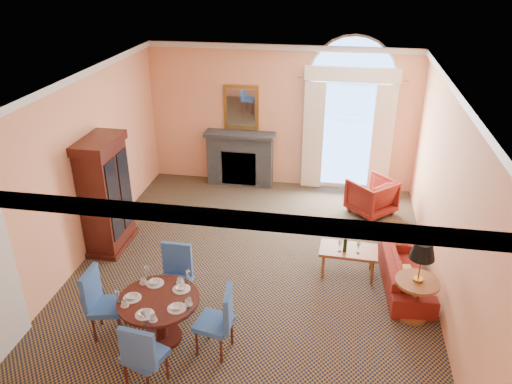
% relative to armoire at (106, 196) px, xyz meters
% --- Properties ---
extents(ground, '(7.50, 7.50, 0.00)m').
position_rel_armoire_xyz_m(ground, '(2.72, -0.45, -1.02)').
color(ground, black).
rests_on(ground, ground).
extents(room_envelope, '(6.04, 7.52, 3.45)m').
position_rel_armoire_xyz_m(room_envelope, '(2.69, 0.22, 1.49)').
color(room_envelope, '#FEA979').
rests_on(room_envelope, ground).
extents(armoire, '(0.61, 1.07, 2.11)m').
position_rel_armoire_xyz_m(armoire, '(0.00, 0.00, 0.00)').
color(armoire, '#34110B').
rests_on(armoire, ground).
extents(dining_table, '(1.12, 1.12, 0.91)m').
position_rel_armoire_xyz_m(dining_table, '(1.76, -2.24, -0.48)').
color(dining_table, '#34110B').
rests_on(dining_table, ground).
extents(dining_chair_north, '(0.47, 0.49, 1.04)m').
position_rel_armoire_xyz_m(dining_chair_north, '(1.75, -1.45, -0.43)').
color(dining_chair_north, '#28549E').
rests_on(dining_chair_north, ground).
extents(dining_chair_south, '(0.59, 0.59, 1.04)m').
position_rel_armoire_xyz_m(dining_chair_south, '(1.87, -3.15, -0.43)').
color(dining_chair_south, '#28549E').
rests_on(dining_chair_south, ground).
extents(dining_chair_east, '(0.54, 0.54, 1.04)m').
position_rel_armoire_xyz_m(dining_chair_east, '(2.66, -2.33, -0.43)').
color(dining_chair_east, '#28549E').
rests_on(dining_chair_east, ground).
extents(dining_chair_west, '(0.55, 0.55, 1.04)m').
position_rel_armoire_xyz_m(dining_chair_west, '(0.90, -2.24, -0.43)').
color(dining_chair_west, '#28549E').
rests_on(dining_chair_west, ground).
extents(sofa, '(0.81, 1.80, 0.51)m').
position_rel_armoire_xyz_m(sofa, '(5.27, -0.39, -0.76)').
color(sofa, maroon).
rests_on(sofa, ground).
extents(armchair, '(1.16, 1.16, 0.76)m').
position_rel_armoire_xyz_m(armchair, '(4.79, 2.13, -0.64)').
color(armchair, maroon).
rests_on(armchair, ground).
extents(coffee_table, '(0.98, 0.57, 0.80)m').
position_rel_armoire_xyz_m(coffee_table, '(4.33, -0.19, -0.57)').
color(coffee_table, '#96542D').
rests_on(coffee_table, ground).
extents(side_table, '(0.64, 0.64, 1.26)m').
position_rel_armoire_xyz_m(side_table, '(5.32, -1.12, -0.22)').
color(side_table, '#96542D').
rests_on(side_table, ground).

